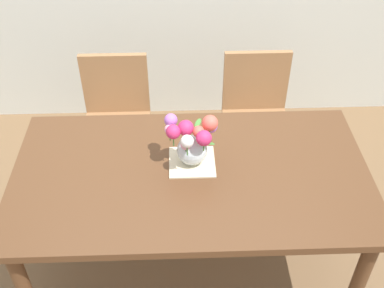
{
  "coord_description": "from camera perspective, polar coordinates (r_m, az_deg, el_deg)",
  "views": [
    {
      "loc": [
        -0.06,
        -1.64,
        2.35
      ],
      "look_at": [
        0.01,
        0.07,
        0.89
      ],
      "focal_mm": 44.37,
      "sensor_mm": 36.0,
      "label": 1
    }
  ],
  "objects": [
    {
      "name": "flower_vase",
      "position": [
        2.23,
        0.03,
        0.36
      ],
      "size": [
        0.25,
        0.24,
        0.26
      ],
      "color": "silver",
      "rests_on": "placemat"
    },
    {
      "name": "dining_table",
      "position": [
        2.34,
        -0.13,
        -4.98
      ],
      "size": [
        1.72,
        0.94,
        0.77
      ],
      "color": "brown",
      "rests_on": "ground_plane"
    },
    {
      "name": "ground_plane",
      "position": [
        2.87,
        -0.11,
        -14.62
      ],
      "size": [
        12.0,
        12.0,
        0.0
      ],
      "primitive_type": "plane",
      "color": "brown"
    },
    {
      "name": "chair_left",
      "position": [
        3.09,
        -9.05,
        3.45
      ],
      "size": [
        0.42,
        0.42,
        0.9
      ],
      "rotation": [
        0.0,
        0.0,
        3.14
      ],
      "color": "#9E7047",
      "rests_on": "ground_plane"
    },
    {
      "name": "chair_right",
      "position": [
        3.1,
        7.69,
        3.82
      ],
      "size": [
        0.42,
        0.42,
        0.9
      ],
      "rotation": [
        0.0,
        0.0,
        3.14
      ],
      "color": "#9E7047",
      "rests_on": "ground_plane"
    },
    {
      "name": "placemat",
      "position": [
        2.32,
        0.0,
        -2.18
      ],
      "size": [
        0.22,
        0.22,
        0.01
      ],
      "primitive_type": "cube",
      "color": "beige",
      "rests_on": "dining_table"
    }
  ]
}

